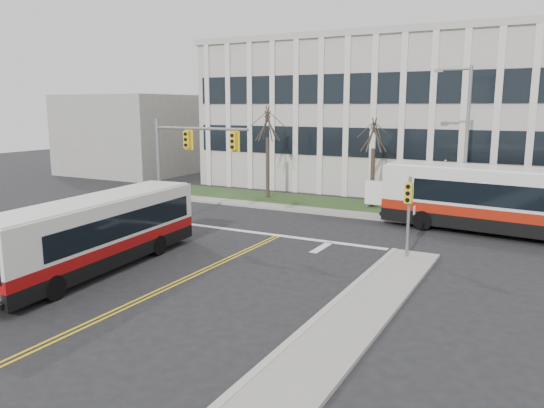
{
  "coord_description": "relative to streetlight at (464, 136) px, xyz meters",
  "views": [
    {
      "loc": [
        12.74,
        -16.57,
        6.9
      ],
      "look_at": [
        0.32,
        6.8,
        2.0
      ],
      "focal_mm": 35.0,
      "sensor_mm": 36.0,
      "label": 1
    }
  ],
  "objects": [
    {
      "name": "signal_pole_near",
      "position": [
        -0.83,
        -9.3,
        -2.69
      ],
      "size": [
        0.34,
        0.39,
        3.8
      ],
      "color": "slate",
      "rests_on": "ground"
    },
    {
      "name": "sidewalk_east",
      "position": [
        -0.53,
        -21.2,
        -5.12
      ],
      "size": [
        2.0,
        26.0,
        0.14
      ],
      "primitive_type": "cube",
      "color": "#9E9B93",
      "rests_on": "ground"
    },
    {
      "name": "streetlight",
      "position": [
        0.0,
        0.0,
        0.0
      ],
      "size": [
        2.15,
        0.25,
        9.2
      ],
      "color": "slate",
      "rests_on": "ground"
    },
    {
      "name": "tree_mid",
      "position": [
        -6.03,
        2.0,
        -0.31
      ],
      "size": [
        1.8,
        1.8,
        6.82
      ],
      "color": "#42352B",
      "rests_on": "ground"
    },
    {
      "name": "ground",
      "position": [
        -8.03,
        -16.2,
        -5.19
      ],
      "size": [
        120.0,
        120.0,
        0.0
      ],
      "primitive_type": "plane",
      "color": "black",
      "rests_on": "ground"
    },
    {
      "name": "building_annex",
      "position": [
        -34.03,
        9.8,
        -1.19
      ],
      "size": [
        12.0,
        12.0,
        8.0
      ],
      "primitive_type": "cube",
      "color": "#9E9B93",
      "rests_on": "ground"
    },
    {
      "name": "office_building",
      "position": [
        -3.03,
        13.8,
        0.81
      ],
      "size": [
        40.0,
        16.0,
        12.0
      ],
      "primitive_type": "cube",
      "color": "#BCB6AD",
      "rests_on": "ground"
    },
    {
      "name": "mast_arm_signal",
      "position": [
        -13.65,
        -9.04,
        -0.94
      ],
      "size": [
        6.11,
        0.38,
        6.2
      ],
      "color": "slate",
      "rests_on": "ground"
    },
    {
      "name": "signal_pole_far",
      "position": [
        -0.83,
        -0.8,
        -2.69
      ],
      "size": [
        0.34,
        0.39,
        3.8
      ],
      "color": "slate",
      "rests_on": "ground"
    },
    {
      "name": "tree_left",
      "position": [
        -14.03,
        1.8,
        0.32
      ],
      "size": [
        1.8,
        1.8,
        7.7
      ],
      "color": "#42352B",
      "rests_on": "ground"
    },
    {
      "name": "sidewalk_cross",
      "position": [
        -3.03,
        -1.0,
        -5.12
      ],
      "size": [
        44.0,
        1.6,
        0.14
      ],
      "primitive_type": "cube",
      "color": "#9E9B93",
      "rests_on": "ground"
    },
    {
      "name": "newspaper_box_blue",
      "position": [
        -14.98,
        -15.53,
        -4.72
      ],
      "size": [
        0.57,
        0.53,
        0.95
      ],
      "primitive_type": "cube",
      "rotation": [
        0.0,
        0.0,
        0.17
      ],
      "color": "navy",
      "rests_on": "ground"
    },
    {
      "name": "bus_main",
      "position": [
        -12.16,
        -16.95,
        -3.69
      ],
      "size": [
        3.44,
        11.49,
        3.02
      ],
      "primitive_type": null,
      "rotation": [
        0.0,
        0.0,
        0.09
      ],
      "color": "silver",
      "rests_on": "ground"
    },
    {
      "name": "bus_cross",
      "position": [
        2.9,
        -2.2,
        -3.4
      ],
      "size": [
        13.68,
        4.49,
        3.58
      ],
      "primitive_type": null,
      "rotation": [
        0.0,
        0.0,
        -1.69
      ],
      "color": "silver",
      "rests_on": "ground"
    },
    {
      "name": "directory_sign",
      "position": [
        -5.53,
        1.3,
        -4.02
      ],
      "size": [
        1.5,
        0.12,
        2.0
      ],
      "color": "slate",
      "rests_on": "ground"
    },
    {
      "name": "building_lawn",
      "position": [
        -3.03,
        1.8,
        -5.13
      ],
      "size": [
        44.0,
        5.0,
        0.12
      ],
      "primitive_type": "cube",
      "color": "#2A481F",
      "rests_on": "ground"
    }
  ]
}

